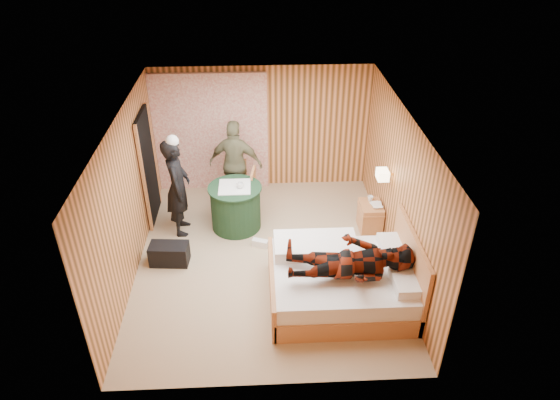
{
  "coord_description": "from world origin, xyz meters",
  "views": [
    {
      "loc": [
        -0.1,
        -6.55,
        5.24
      ],
      "look_at": [
        0.23,
        0.15,
        1.05
      ],
      "focal_mm": 32.0,
      "sensor_mm": 36.0,
      "label": 1
    }
  ],
  "objects_px": {
    "nightstand": "(370,216)",
    "round_table": "(236,207)",
    "chair_near": "(248,189)",
    "duffel_bag": "(169,254)",
    "bed": "(344,281)",
    "woman_standing": "(178,187)",
    "wall_lamp": "(383,175)",
    "man_on_bed": "(352,254)",
    "chair_far": "(236,180)",
    "man_at_table": "(236,164)"
  },
  "relations": [
    {
      "from": "chair_far",
      "to": "chair_near",
      "type": "height_order",
      "value": "chair_far"
    },
    {
      "from": "bed",
      "to": "chair_far",
      "type": "height_order",
      "value": "bed"
    },
    {
      "from": "round_table",
      "to": "duffel_bag",
      "type": "bearing_deg",
      "value": -137.13
    },
    {
      "from": "round_table",
      "to": "duffel_bag",
      "type": "relative_size",
      "value": 1.52
    },
    {
      "from": "woman_standing",
      "to": "man_on_bed",
      "type": "height_order",
      "value": "man_on_bed"
    },
    {
      "from": "woman_standing",
      "to": "round_table",
      "type": "bearing_deg",
      "value": -88.5
    },
    {
      "from": "chair_far",
      "to": "man_on_bed",
      "type": "height_order",
      "value": "man_on_bed"
    },
    {
      "from": "duffel_bag",
      "to": "nightstand",
      "type": "bearing_deg",
      "value": 17.23
    },
    {
      "from": "duffel_bag",
      "to": "wall_lamp",
      "type": "bearing_deg",
      "value": 12.05
    },
    {
      "from": "chair_near",
      "to": "woman_standing",
      "type": "relative_size",
      "value": 0.52
    },
    {
      "from": "chair_near",
      "to": "duffel_bag",
      "type": "height_order",
      "value": "chair_near"
    },
    {
      "from": "wall_lamp",
      "to": "round_table",
      "type": "distance_m",
      "value": 2.65
    },
    {
      "from": "bed",
      "to": "man_on_bed",
      "type": "height_order",
      "value": "man_on_bed"
    },
    {
      "from": "nightstand",
      "to": "woman_standing",
      "type": "distance_m",
      "value": 3.43
    },
    {
      "from": "round_table",
      "to": "man_at_table",
      "type": "relative_size",
      "value": 0.55
    },
    {
      "from": "wall_lamp",
      "to": "man_at_table",
      "type": "xyz_separation_m",
      "value": [
        -2.44,
        1.31,
        -0.44
      ]
    },
    {
      "from": "wall_lamp",
      "to": "man_on_bed",
      "type": "xyz_separation_m",
      "value": [
        -0.77,
        -1.67,
        -0.3
      ]
    },
    {
      "from": "wall_lamp",
      "to": "bed",
      "type": "distance_m",
      "value": 1.92
    },
    {
      "from": "chair_near",
      "to": "woman_standing",
      "type": "bearing_deg",
      "value": -59.18
    },
    {
      "from": "nightstand",
      "to": "man_on_bed",
      "type": "bearing_deg",
      "value": -110.13
    },
    {
      "from": "wall_lamp",
      "to": "chair_far",
      "type": "height_order",
      "value": "wall_lamp"
    },
    {
      "from": "wall_lamp",
      "to": "nightstand",
      "type": "bearing_deg",
      "value": 97.74
    },
    {
      "from": "chair_near",
      "to": "man_on_bed",
      "type": "relative_size",
      "value": 0.52
    },
    {
      "from": "nightstand",
      "to": "woman_standing",
      "type": "height_order",
      "value": "woman_standing"
    },
    {
      "from": "bed",
      "to": "round_table",
      "type": "relative_size",
      "value": 2.23
    },
    {
      "from": "round_table",
      "to": "man_at_table",
      "type": "xyz_separation_m",
      "value": [
        0.0,
        0.79,
        0.44
      ]
    },
    {
      "from": "duffel_bag",
      "to": "woman_standing",
      "type": "height_order",
      "value": "woman_standing"
    },
    {
      "from": "woman_standing",
      "to": "man_at_table",
      "type": "height_order",
      "value": "woman_standing"
    },
    {
      "from": "chair_far",
      "to": "man_at_table",
      "type": "relative_size",
      "value": 0.54
    },
    {
      "from": "duffel_bag",
      "to": "woman_standing",
      "type": "distance_m",
      "value": 1.18
    },
    {
      "from": "round_table",
      "to": "chair_far",
      "type": "relative_size",
      "value": 1.02
    },
    {
      "from": "chair_near",
      "to": "wall_lamp",
      "type": "bearing_deg",
      "value": 74.81
    },
    {
      "from": "nightstand",
      "to": "man_at_table",
      "type": "xyz_separation_m",
      "value": [
        -2.4,
        0.99,
        0.59
      ]
    },
    {
      "from": "duffel_bag",
      "to": "man_on_bed",
      "type": "xyz_separation_m",
      "value": [
        2.74,
        -1.2,
        0.83
      ]
    },
    {
      "from": "wall_lamp",
      "to": "round_table",
      "type": "height_order",
      "value": "wall_lamp"
    },
    {
      "from": "bed",
      "to": "nightstand",
      "type": "distance_m",
      "value": 1.92
    },
    {
      "from": "duffel_bag",
      "to": "chair_far",
      "type": "bearing_deg",
      "value": 62.82
    },
    {
      "from": "woman_standing",
      "to": "bed",
      "type": "bearing_deg",
      "value": -128.46
    },
    {
      "from": "nightstand",
      "to": "duffel_bag",
      "type": "height_order",
      "value": "nightstand"
    },
    {
      "from": "round_table",
      "to": "chair_near",
      "type": "distance_m",
      "value": 0.5
    },
    {
      "from": "wall_lamp",
      "to": "chair_near",
      "type": "xyz_separation_m",
      "value": [
        -2.23,
        0.95,
        -0.76
      ]
    },
    {
      "from": "nightstand",
      "to": "chair_near",
      "type": "distance_m",
      "value": 2.29
    },
    {
      "from": "bed",
      "to": "duffel_bag",
      "type": "xyz_separation_m",
      "value": [
        -2.71,
        0.97,
        -0.15
      ]
    },
    {
      "from": "bed",
      "to": "round_table",
      "type": "height_order",
      "value": "bed"
    },
    {
      "from": "bed",
      "to": "chair_near",
      "type": "relative_size",
      "value": 2.28
    },
    {
      "from": "nightstand",
      "to": "chair_far",
      "type": "height_order",
      "value": "chair_far"
    },
    {
      "from": "chair_near",
      "to": "woman_standing",
      "type": "height_order",
      "value": "woman_standing"
    },
    {
      "from": "woman_standing",
      "to": "nightstand",
      "type": "bearing_deg",
      "value": -94.73
    },
    {
      "from": "nightstand",
      "to": "round_table",
      "type": "xyz_separation_m",
      "value": [
        -2.4,
        0.2,
        0.15
      ]
    },
    {
      "from": "chair_near",
      "to": "man_at_table",
      "type": "xyz_separation_m",
      "value": [
        -0.22,
        0.36,
        0.33
      ]
    }
  ]
}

